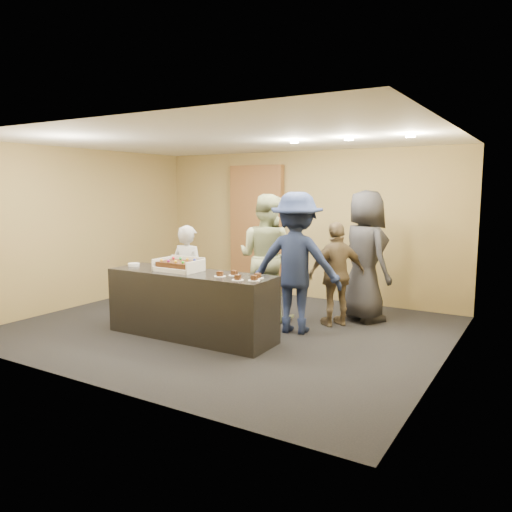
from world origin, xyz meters
name	(u,v)px	position (x,y,z in m)	size (l,w,h in m)	color
room	(227,236)	(0.00, 0.00, 1.35)	(6.04, 6.00, 2.70)	black
serving_counter	(191,305)	(-0.19, -0.62, 0.45)	(2.40, 0.70, 0.90)	black
storage_cabinet	(257,230)	(-0.96, 2.41, 1.23)	(1.12, 0.15, 2.46)	brown
cake_box	(180,268)	(-0.40, -0.59, 0.94)	(0.61, 0.42, 0.18)	white
sheet_cake	(179,264)	(-0.40, -0.62, 1.00)	(0.52, 0.36, 0.11)	#3A1D0D
plate_stack	(134,265)	(-1.24, -0.62, 0.92)	(0.16, 0.16, 0.04)	white
slice_a	(220,275)	(0.35, -0.69, 0.92)	(0.15, 0.15, 0.07)	white
slice_b	(234,274)	(0.47, -0.54, 0.92)	(0.15, 0.15, 0.07)	white
slice_c	(238,278)	(0.69, -0.79, 0.92)	(0.15, 0.15, 0.07)	white
slice_d	(258,277)	(0.84, -0.56, 0.92)	(0.15, 0.15, 0.07)	white
slice_e	(254,279)	(0.88, -0.71, 0.92)	(0.15, 0.15, 0.07)	white
person_server_grey	(188,275)	(-0.63, -0.13, 0.75)	(0.54, 0.36, 1.49)	#AAABAF
person_sage_man	(266,257)	(0.20, 0.77, 0.97)	(0.94, 0.73, 1.94)	#9CA778
person_navy_man	(296,263)	(0.93, 0.35, 0.99)	(1.28, 0.73, 1.98)	#182245
person_brown_extra	(337,274)	(1.30, 0.94, 0.77)	(0.90, 0.38, 1.54)	brown
person_dark_suit	(365,256)	(1.55, 1.46, 1.00)	(0.98, 0.64, 2.00)	#232328
ceiling_spotlights	(349,139)	(1.60, 0.50, 2.67)	(1.72, 0.12, 0.03)	#FFEAC6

